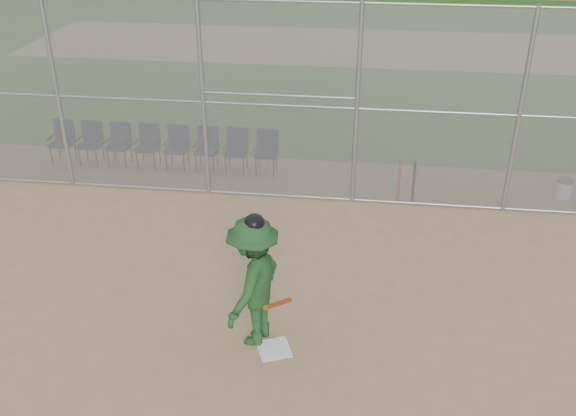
# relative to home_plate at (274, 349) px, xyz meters

# --- Properties ---
(ground) EXTENTS (100.00, 100.00, 0.00)m
(ground) POSITION_rel_home_plate_xyz_m (-0.09, -0.27, -0.01)
(ground) COLOR tan
(ground) RESTS_ON ground
(grass_strip) EXTENTS (100.00, 100.00, 0.00)m
(grass_strip) POSITION_rel_home_plate_xyz_m (-0.09, 17.73, -0.00)
(grass_strip) COLOR #2F5D1C
(grass_strip) RESTS_ON ground
(dirt_patch_far) EXTENTS (24.00, 24.00, 0.00)m
(dirt_patch_far) POSITION_rel_home_plate_xyz_m (-0.09, 17.73, -0.00)
(dirt_patch_far) COLOR tan
(dirt_patch_far) RESTS_ON ground
(backstop_fence) EXTENTS (16.09, 0.09, 4.00)m
(backstop_fence) POSITION_rel_home_plate_xyz_m (-0.09, 4.73, 2.06)
(backstop_fence) COLOR gray
(backstop_fence) RESTS_ON ground
(home_plate) EXTENTS (0.58, 0.58, 0.02)m
(home_plate) POSITION_rel_home_plate_xyz_m (0.00, 0.00, 0.00)
(home_plate) COLOR white
(home_plate) RESTS_ON ground
(batter_at_plate) EXTENTS (1.08, 1.50, 2.06)m
(batter_at_plate) POSITION_rel_home_plate_xyz_m (-0.30, 0.21, 0.99)
(batter_at_plate) COLOR #1D481F
(batter_at_plate) RESTS_ON ground
(water_cooler) EXTENTS (0.32, 0.32, 0.40)m
(water_cooler) POSITION_rel_home_plate_xyz_m (5.25, 5.50, 0.19)
(water_cooler) COLOR white
(water_cooler) RESTS_ON ground
(spare_bats) EXTENTS (0.36, 0.28, 0.84)m
(spare_bats) POSITION_rel_home_plate_xyz_m (1.99, 5.01, 0.41)
(spare_bats) COLOR #D84C14
(spare_bats) RESTS_ON ground
(chair_0) EXTENTS (0.54, 0.52, 0.96)m
(chair_0) POSITION_rel_home_plate_xyz_m (-5.81, 5.90, 0.47)
(chair_0) COLOR #10173D
(chair_0) RESTS_ON ground
(chair_1) EXTENTS (0.54, 0.52, 0.96)m
(chair_1) POSITION_rel_home_plate_xyz_m (-5.13, 5.90, 0.47)
(chair_1) COLOR #10173D
(chair_1) RESTS_ON ground
(chair_2) EXTENTS (0.54, 0.52, 0.96)m
(chair_2) POSITION_rel_home_plate_xyz_m (-4.45, 5.90, 0.47)
(chair_2) COLOR #10173D
(chair_2) RESTS_ON ground
(chair_3) EXTENTS (0.54, 0.52, 0.96)m
(chair_3) POSITION_rel_home_plate_xyz_m (-3.77, 5.90, 0.47)
(chair_3) COLOR #10173D
(chair_3) RESTS_ON ground
(chair_4) EXTENTS (0.54, 0.52, 0.96)m
(chair_4) POSITION_rel_home_plate_xyz_m (-3.09, 5.90, 0.47)
(chair_4) COLOR #10173D
(chair_4) RESTS_ON ground
(chair_5) EXTENTS (0.54, 0.52, 0.96)m
(chair_5) POSITION_rel_home_plate_xyz_m (-2.41, 5.90, 0.47)
(chair_5) COLOR #10173D
(chair_5) RESTS_ON ground
(chair_6) EXTENTS (0.54, 0.52, 0.96)m
(chair_6) POSITION_rel_home_plate_xyz_m (-1.73, 5.90, 0.47)
(chair_6) COLOR #10173D
(chair_6) RESTS_ON ground
(chair_7) EXTENTS (0.54, 0.52, 0.96)m
(chair_7) POSITION_rel_home_plate_xyz_m (-1.05, 5.90, 0.47)
(chair_7) COLOR #10173D
(chair_7) RESTS_ON ground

